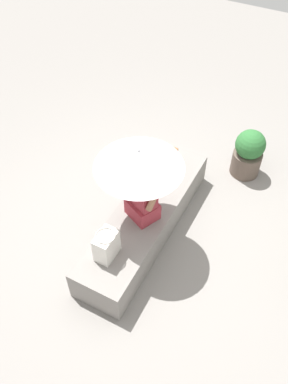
% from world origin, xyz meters
% --- Properties ---
extents(ground_plane, '(14.00, 14.00, 0.00)m').
position_xyz_m(ground_plane, '(0.00, 0.00, 0.00)').
color(ground_plane, gray).
extents(stone_bench, '(2.38, 0.63, 0.42)m').
position_xyz_m(stone_bench, '(0.00, 0.00, 0.21)').
color(stone_bench, gray).
rests_on(stone_bench, ground).
extents(person_seated, '(0.40, 0.51, 0.90)m').
position_xyz_m(person_seated, '(-0.10, -0.01, 0.81)').
color(person_seated, '#992D38').
rests_on(person_seated, stone_bench).
extents(parasol, '(0.94, 0.94, 1.07)m').
position_xyz_m(parasol, '(-0.14, 0.00, 1.35)').
color(parasol, '#B7B7BC').
rests_on(parasol, stone_bench).
extents(handbag_black, '(0.28, 0.21, 0.36)m').
position_xyz_m(handbag_black, '(-0.76, 0.06, 0.60)').
color(handbag_black, silver).
rests_on(handbag_black, stone_bench).
extents(tote_bag_canvas, '(0.24, 0.18, 0.31)m').
position_xyz_m(tote_bag_canvas, '(0.74, 0.05, 0.57)').
color(tote_bag_canvas, brown).
rests_on(tote_bag_canvas, stone_bench).
extents(planter_near, '(0.41, 0.41, 0.72)m').
position_xyz_m(planter_near, '(1.59, -0.76, 0.36)').
color(planter_near, brown).
rests_on(planter_near, ground).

